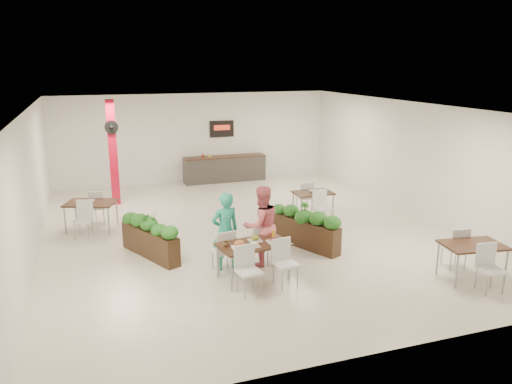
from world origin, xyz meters
The scene contains 12 objects.
ground centered at (0.00, 0.00, 0.00)m, with size 12.00×12.00×0.00m, color beige.
room_shell centered at (0.00, 0.00, 2.01)m, with size 10.10×12.10×3.22m.
red_column centered at (-3.00, 3.79, 1.64)m, with size 0.40×0.41×3.20m.
service_counter centered at (1.00, 5.65, 0.49)m, with size 3.00×0.64×2.20m.
main_table centered at (-0.74, -2.83, 0.64)m, with size 1.50×1.78×0.92m.
diner_man centered at (-1.13, -2.17, 0.84)m, with size 0.61×0.40×1.68m, color teal.
diner_woman centered at (-0.33, -2.17, 0.87)m, with size 0.85×0.66×1.75m, color #F36C7D.
planter_left centered at (-2.56, -0.96, 0.52)m, with size 1.09×1.87×1.05m.
planter_right centered at (0.98, -1.49, 0.51)m, with size 1.12×1.93×1.09m.
side_table_a centered at (-3.76, 1.43, 0.63)m, with size 1.45×1.66×0.92m.
side_table_b centered at (2.15, 0.51, 0.62)m, with size 1.08×1.62×0.92m.
side_table_c centered at (3.41, -4.28, 0.63)m, with size 1.29×1.66×0.92m.
Camera 1 is at (-3.72, -11.72, 4.25)m, focal length 35.00 mm.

